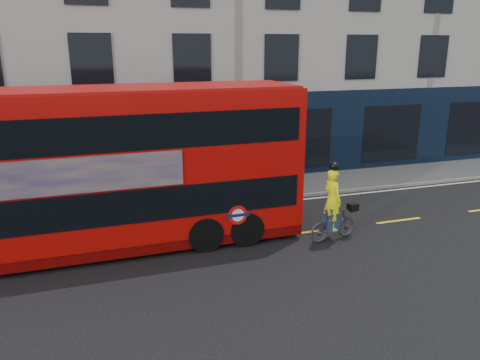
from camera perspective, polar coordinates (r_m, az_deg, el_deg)
name	(u,v)px	position (r m, az deg, el deg)	size (l,w,h in m)	color
ground	(316,252)	(14.54, 9.29, -8.66)	(120.00, 120.00, 0.00)	black
pavement	(248,189)	(20.13, 1.03, -1.15)	(60.00, 3.00, 0.12)	slate
kerb	(260,200)	(18.78, 2.49, -2.44)	(60.00, 0.12, 0.13)	gray
building_terrace	(209,16)	(25.45, -3.78, 19.38)	(50.00, 10.07, 15.00)	#A2A099
road_edge_line	(263,204)	(18.54, 2.80, -2.90)	(58.00, 0.10, 0.01)	silver
lane_dashes	(296,234)	(15.77, 6.85, -6.51)	(58.00, 0.12, 0.01)	yellow
bus	(102,169)	(14.45, -16.49, 1.27)	(12.17, 2.99, 4.88)	#B70907
cyclist	(333,214)	(15.17, 11.29, -4.05)	(1.84, 0.82, 2.59)	#434548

